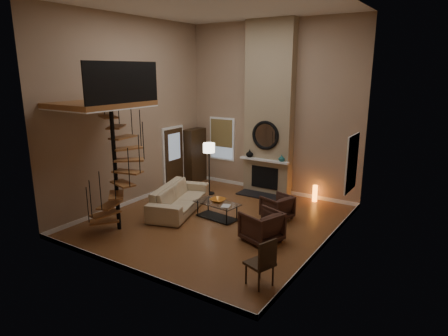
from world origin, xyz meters
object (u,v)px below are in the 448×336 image
Objects in this scene: floor_lamp at (209,152)px; side_chair at (263,261)px; accent_lamp at (315,194)px; hutch at (195,156)px; armchair_near at (279,208)px; sofa at (179,198)px; armchair_far at (264,227)px; coffee_table at (217,208)px.

floor_lamp is 1.73× the size of side_chair.
floor_lamp is 3.23× the size of accent_lamp.
hutch reaches higher than armchair_near.
sofa is 2.05m from floor_lamp.
side_chair reaches higher than armchair_far.
floor_lamp reaches higher than sofa.
accent_lamp is at bearing -63.03° from sofa.
hutch is 3.76× the size of accent_lamp.
hutch is at bearing 136.16° from coffee_table.
armchair_far is at bearing -117.27° from sofa.
coffee_table is 3.34m from accent_lamp.
sofa is 2.57× the size of side_chair.
hutch reaches higher than sofa.
accent_lamp is at bearing -169.03° from armchair_near.
armchair_far is (4.48, -3.25, -0.60)m from hutch.
armchair_near is 3.46m from side_chair.
armchair_far is (3.02, -0.54, -0.04)m from sofa.
armchair_far reaches higher than coffee_table.
accent_lamp is at bearing 99.64° from side_chair.
hutch is 1.16× the size of floor_lamp.
side_chair is (4.09, -4.12, -0.89)m from floor_lamp.
armchair_near is (4.20, -1.80, -0.60)m from hutch.
coffee_table is 0.78× the size of floor_lamp.
hutch is 4.61m from armchair_near.
floor_lamp reaches higher than armchair_far.
floor_lamp is at bearing -35.89° from hutch.
coffee_table is at bearing 137.45° from side_chair.
armchair_near is at bearing -98.00° from accent_lamp.
side_chair is at bearing -80.36° from accent_lamp.
hutch is 0.78× the size of sofa.
sofa is at bearing -52.73° from armchair_near.
hutch reaches higher than armchair_far.
hutch is 2.71× the size of armchair_near.
sofa is 4.57m from side_chair.
floor_lamp is 5.87m from side_chair.
floor_lamp is at bearing -160.11° from accent_lamp.
hutch is 7.39m from side_chair.
sofa reaches higher than accent_lamp.
armchair_near reaches higher than accent_lamp.
coffee_table is (-1.77, 0.65, -0.07)m from armchair_far.
coffee_table is at bearing -49.60° from floor_lamp.
armchair_near is at bearing -149.72° from armchair_far.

